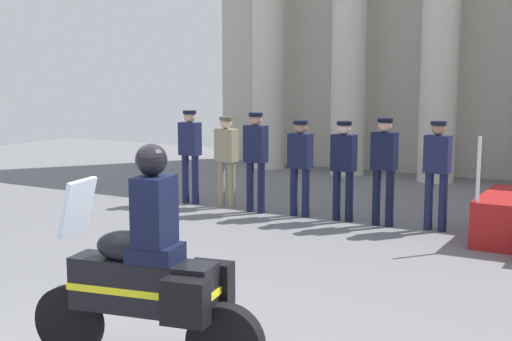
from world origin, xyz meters
TOP-DOWN VIEW (x-y plane):
  - colonnade_backdrop at (0.64, 11.71)m, footprint 14.12×1.65m
  - officer_in_row_0 at (-3.64, 6.49)m, footprint 0.39×0.24m
  - officer_in_row_1 at (-2.91, 6.55)m, footprint 0.39×0.24m
  - officer_in_row_2 at (-2.20, 6.37)m, footprint 0.39×0.24m
  - officer_in_row_3 at (-1.40, 6.46)m, footprint 0.39×0.24m
  - officer_in_row_4 at (-0.64, 6.48)m, footprint 0.39×0.24m
  - officer_in_row_5 at (0.06, 6.44)m, footprint 0.39×0.24m
  - officer_in_row_6 at (0.86, 6.55)m, footprint 0.39×0.24m
  - motorcycle_with_rider at (0.17, 0.38)m, footprint 2.08×0.78m

SIDE VIEW (x-z plane):
  - motorcycle_with_rider at x=0.17m, z-range -0.16..1.74m
  - officer_in_row_3 at x=-1.40m, z-range 0.14..1.76m
  - officer_in_row_1 at x=-2.91m, z-range 0.15..1.76m
  - officer_in_row_4 at x=-0.64m, z-range 0.15..1.77m
  - officer_in_row_6 at x=0.86m, z-range 0.15..1.84m
  - officer_in_row_5 at x=0.06m, z-range 0.16..1.86m
  - officer_in_row_0 at x=-3.64m, z-range 0.16..1.86m
  - officer_in_row_2 at x=-2.20m, z-range 0.16..1.88m
  - colonnade_backdrop at x=0.64m, z-range 0.11..7.26m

